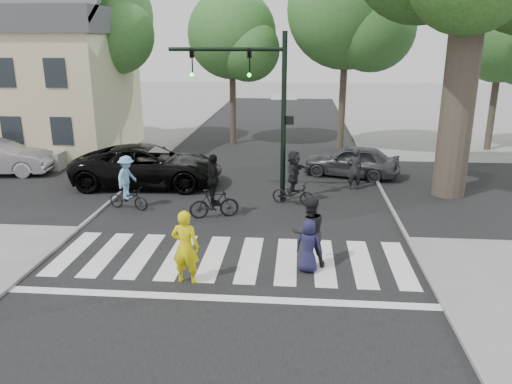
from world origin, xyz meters
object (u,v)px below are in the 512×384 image
pedestrian_child (309,246)px  car_suv (148,166)px  cyclist_left (127,186)px  car_grey (351,161)px  pedestrian_woman (185,247)px  cyclist_mid (214,192)px  pedestrian_adult (309,232)px  cyclist_right (294,181)px  traffic_signal (260,94)px

pedestrian_child → car_suv: 9.76m
cyclist_left → car_grey: size_ratio=0.47×
car_suv → pedestrian_woman: bearing=-160.6°
pedestrian_woman → car_suv: bearing=-62.6°
cyclist_left → cyclist_mid: (3.14, -0.61, 0.06)m
pedestrian_woman → pedestrian_adult: size_ratio=0.97×
pedestrian_woman → car_suv: 8.95m
car_grey → cyclist_right: bearing=-14.4°
traffic_signal → pedestrian_woman: (-1.26, -6.67, -2.97)m
pedestrian_woman → cyclist_left: 6.20m
cyclist_left → cyclist_mid: bearing=-11.0°
car_suv → cyclist_right: bearing=-111.2°
pedestrian_woman → car_grey: bearing=-110.3°
pedestrian_child → pedestrian_adult: size_ratio=0.74×
pedestrian_child → cyclist_mid: bearing=-31.8°
car_suv → car_grey: (8.36, 2.16, -0.13)m
pedestrian_adult → car_grey: pedestrian_adult is taller
cyclist_left → cyclist_right: 5.84m
pedestrian_child → cyclist_mid: cyclist_mid is taller
pedestrian_woman → cyclist_left: size_ratio=0.97×
traffic_signal → pedestrian_child: traffic_signal is taller
pedestrian_child → car_grey: (1.98, 9.56, -0.01)m
pedestrian_woman → pedestrian_child: size_ratio=1.32×
traffic_signal → cyclist_mid: size_ratio=2.77×
traffic_signal → cyclist_left: bearing=-162.9°
cyclist_left → car_suv: bearing=93.2°
cyclist_left → cyclist_right: size_ratio=0.97×
traffic_signal → cyclist_right: (1.25, -0.35, -3.02)m
pedestrian_adult → car_suv: size_ratio=0.32×
cyclist_left → car_suv: (-0.17, 2.99, -0.00)m
traffic_signal → pedestrian_child: 6.83m
pedestrian_adult → cyclist_left: (-6.21, 4.09, -0.13)m
pedestrian_adult → cyclist_right: size_ratio=0.97×
traffic_signal → car_grey: bearing=45.6°
cyclist_right → pedestrian_woman: bearing=-111.6°
pedestrian_child → pedestrian_adult: pedestrian_adult is taller
car_grey → pedestrian_woman: bearing=-9.1°
cyclist_mid → car_suv: bearing=132.6°
pedestrian_adult → cyclist_left: same height
car_suv → cyclist_mid: bearing=-140.4°
pedestrian_woman → cyclist_right: (2.51, 6.32, -0.05)m
cyclist_mid → car_grey: (5.05, 5.76, -0.20)m
pedestrian_woman → car_suv: (-3.40, 8.27, -0.11)m
pedestrian_adult → cyclist_right: bearing=-102.4°
pedestrian_adult → car_grey: size_ratio=0.47×
pedestrian_child → car_suv: size_ratio=0.24×
cyclist_left → cyclist_right: bearing=10.2°
cyclist_right → car_suv: (-5.91, 1.95, -0.06)m
cyclist_left → cyclist_mid: cyclist_mid is taller
traffic_signal → cyclist_right: 3.28m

